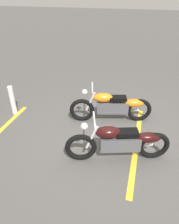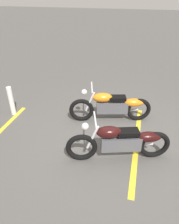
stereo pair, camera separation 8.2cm
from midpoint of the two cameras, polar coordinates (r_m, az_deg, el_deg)
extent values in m
plane|color=#514F4C|center=(5.39, 6.69, -6.67)|extent=(60.00, 60.00, 0.00)
torus|color=black|center=(5.79, -1.65, 0.53)|extent=(0.68, 0.26, 0.67)
torus|color=black|center=(5.95, 13.54, 0.49)|extent=(0.68, 0.26, 0.67)
cube|color=#59595E|center=(5.78, 6.59, 1.24)|extent=(0.87, 0.41, 0.32)
ellipsoid|color=orange|center=(5.61, 4.03, 3.89)|extent=(0.57, 0.39, 0.24)
ellipsoid|color=orange|center=(5.81, 12.27, 2.40)|extent=(0.60, 0.36, 0.22)
cube|color=black|center=(5.66, 8.07, 3.68)|extent=(0.48, 0.33, 0.09)
cylinder|color=silver|center=(5.66, 0.64, 2.79)|extent=(0.27, 0.12, 0.56)
cylinder|color=silver|center=(5.47, 1.19, 6.69)|extent=(0.18, 0.61, 0.04)
sphere|color=silver|center=(5.53, -0.90, 5.37)|extent=(0.15, 0.15, 0.15)
cylinder|color=silver|center=(6.04, 10.14, 0.58)|extent=(0.70, 0.25, 0.09)
torus|color=black|center=(4.54, -1.84, -9.50)|extent=(0.67, 0.29, 0.67)
torus|color=black|center=(4.80, 17.35, -8.62)|extent=(0.67, 0.29, 0.67)
cube|color=#59595E|center=(4.56, 8.74, -8.33)|extent=(0.87, 0.44, 0.32)
ellipsoid|color=black|center=(4.34, 5.53, -5.44)|extent=(0.58, 0.41, 0.24)
ellipsoid|color=black|center=(4.61, 15.90, -6.60)|extent=(0.60, 0.38, 0.22)
cube|color=black|center=(4.42, 10.69, -5.46)|extent=(0.49, 0.35, 0.09)
cylinder|color=silver|center=(4.38, 1.14, -6.86)|extent=(0.27, 0.13, 0.56)
cylinder|color=silver|center=(4.14, 1.89, -2.23)|extent=(0.20, 0.61, 0.04)
sphere|color=silver|center=(4.21, -0.87, -3.87)|extent=(0.15, 0.15, 0.15)
cylinder|color=silver|center=(4.85, 13.00, -8.49)|extent=(0.70, 0.27, 0.09)
cylinder|color=white|center=(6.45, -19.63, 2.98)|extent=(0.14, 0.14, 0.86)
cube|color=yellow|center=(5.27, 12.91, -8.38)|extent=(0.23, 3.20, 0.01)
camera|label=1|loc=(0.04, 90.46, -0.28)|focal=34.06mm
camera|label=2|loc=(0.04, -89.54, 0.28)|focal=34.06mm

